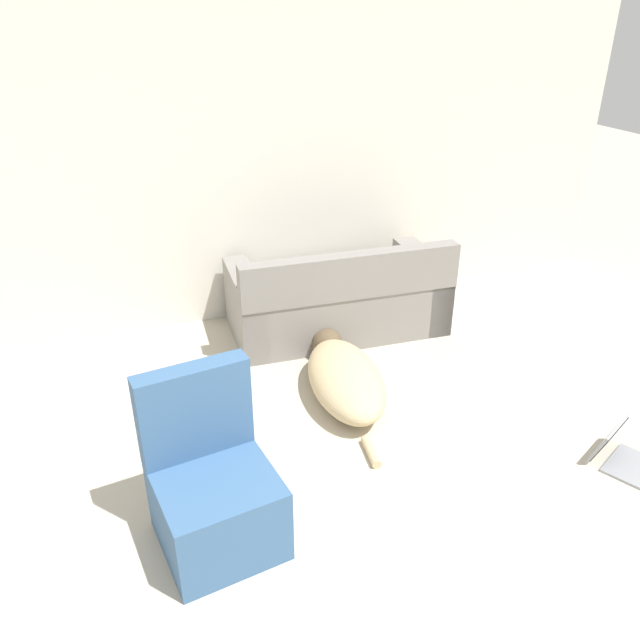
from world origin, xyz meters
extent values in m
cube|color=silver|center=(0.00, 3.47, 1.26)|extent=(7.66, 0.06, 2.52)
cube|color=gray|center=(0.92, 2.91, 0.22)|extent=(1.78, 0.93, 0.45)
cube|color=gray|center=(0.90, 2.56, 0.62)|extent=(1.74, 0.24, 0.35)
cube|color=gray|center=(1.69, 2.87, 0.29)|extent=(0.25, 0.84, 0.59)
cube|color=gray|center=(0.16, 2.96, 0.29)|extent=(0.25, 0.84, 0.59)
ellipsoid|color=tan|center=(0.59, 1.91, 0.15)|extent=(0.63, 1.08, 0.30)
sphere|color=brown|center=(0.67, 2.48, 0.12)|extent=(0.27, 0.27, 0.24)
cylinder|color=tan|center=(0.50, 1.28, 0.03)|extent=(0.09, 0.26, 0.06)
cube|color=gray|center=(1.91, 0.64, 0.01)|extent=(0.41, 0.36, 0.02)
cube|color=gray|center=(1.84, 0.79, 0.13)|extent=(0.35, 0.23, 0.23)
cube|color=black|center=(1.84, 0.78, 0.13)|extent=(0.31, 0.21, 0.20)
cube|color=#385B84|center=(-0.51, 0.94, 0.21)|extent=(0.64, 0.64, 0.42)
cube|color=#385B84|center=(-0.54, 1.17, 0.67)|extent=(0.58, 0.19, 0.50)
camera|label=1|loc=(-0.85, -1.43, 2.49)|focal=35.00mm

